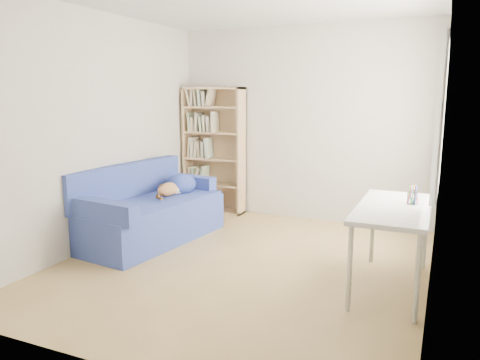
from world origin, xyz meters
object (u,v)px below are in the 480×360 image
Objects in this scene: sofa at (150,212)px; pen_cup at (413,197)px; bookshelf at (214,155)px; desk at (394,214)px.

pen_cup is at bearing 3.62° from sofa.
sofa is 10.75× the size of pen_cup.
sofa is 1.06× the size of bookshelf.
sofa is at bearing 173.24° from desk.
bookshelf is (0.09, 1.52, 0.49)m from sofa.
sofa is 2.95m from pen_cup.
bookshelf is 3.26m from desk.
bookshelf reaches higher than sofa.
bookshelf is at bearing 145.42° from desk.
pen_cup is (2.82, -1.71, -0.01)m from bookshelf.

